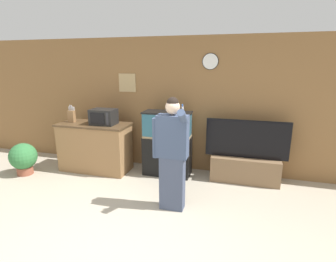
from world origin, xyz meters
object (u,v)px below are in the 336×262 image
Objects in this scene: person_standing at (172,153)px; aquarium_on_stand at (167,144)px; tv_on_stand at (245,163)px; counter_island at (95,147)px; microwave at (104,117)px; knife_block at (72,116)px; potted_plant at (23,158)px.

aquarium_on_stand is at bearing 108.88° from person_standing.
counter_island is at bearing -175.12° from tv_on_stand.
knife_block is (-0.72, 0.01, -0.02)m from microwave.
aquarium_on_stand is 1.48m from tv_on_stand.
person_standing reaches higher than counter_island.
person_standing is (1.63, -1.00, -0.24)m from microwave.
tv_on_stand is (1.45, 0.07, -0.28)m from aquarium_on_stand.
tv_on_stand is (2.90, 0.25, -0.14)m from counter_island.
person_standing reaches higher than microwave.
tv_on_stand is at bearing 4.88° from counter_island.
microwave is 0.38× the size of aquarium_on_stand.
aquarium_on_stand is 1.99× the size of potted_plant.
microwave is 1.38× the size of knife_block.
tv_on_stand is at bearing 5.31° from microwave.
person_standing is at bearing -31.69° from microwave.
microwave is (0.23, -0.00, 0.63)m from counter_island.
person_standing reaches higher than aquarium_on_stand.
knife_block is 2.00m from aquarium_on_stand.
potted_plant is at bearing -163.99° from aquarium_on_stand.
microwave is 1.74m from potted_plant.
tv_on_stand is at bearing 2.89° from aquarium_on_stand.
knife_block is 2.56m from person_standing.
knife_block is at bearing -175.10° from aquarium_on_stand.
counter_island is 2.14m from person_standing.
tv_on_stand reaches higher than potted_plant.
potted_plant is at bearing 172.35° from person_standing.
counter_island is 2.26× the size of potted_plant.
tv_on_stand is 1.71m from person_standing.
microwave is 0.33× the size of tv_on_stand.
person_standing is 3.15m from potted_plant.
microwave reaches higher than potted_plant.
microwave is 1.33m from aquarium_on_stand.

